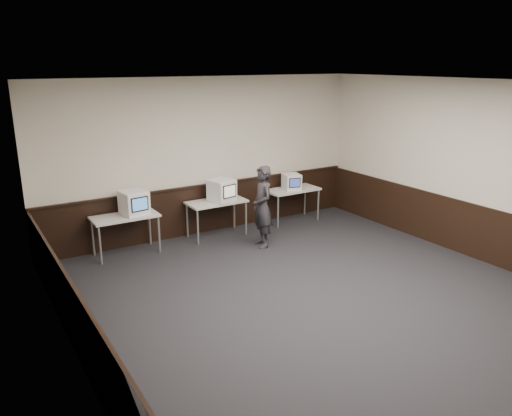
{
  "coord_description": "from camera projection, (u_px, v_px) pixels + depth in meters",
  "views": [
    {
      "loc": [
        -4.45,
        -5.12,
        3.49
      ],
      "look_at": [
        -0.29,
        1.6,
        1.15
      ],
      "focal_mm": 35.0,
      "sensor_mm": 36.0,
      "label": 1
    }
  ],
  "objects": [
    {
      "name": "wainscot_left",
      "position": [
        87.0,
        342.0,
        5.52
      ],
      "size": [
        0.04,
        7.98,
        1.0
      ],
      "primitive_type": "cube",
      "color": "black",
      "rests_on": "left_wall"
    },
    {
      "name": "left_wall",
      "position": [
        75.0,
        250.0,
        5.19
      ],
      "size": [
        0.0,
        8.0,
        8.0
      ],
      "primitive_type": "plane",
      "rotation": [
        1.57,
        0.0,
        1.57
      ],
      "color": "beige",
      "rests_on": "ground"
    },
    {
      "name": "desk_left",
      "position": [
        125.0,
        219.0,
        9.2
      ],
      "size": [
        1.2,
        0.6,
        0.75
      ],
      "color": "beige",
      "rests_on": "ground"
    },
    {
      "name": "ceiling",
      "position": [
        339.0,
        84.0,
        6.5
      ],
      "size": [
        8.0,
        8.0,
        0.0
      ],
      "primitive_type": "plane",
      "rotation": [
        3.14,
        0.0,
        0.0
      ],
      "color": "white",
      "rests_on": "back_wall"
    },
    {
      "name": "back_wall",
      "position": [
        207.0,
        157.0,
        10.22
      ],
      "size": [
        7.0,
        0.0,
        7.0
      ],
      "primitive_type": "plane",
      "rotation": [
        1.57,
        0.0,
        0.0
      ],
      "color": "beige",
      "rests_on": "ground"
    },
    {
      "name": "emac_center",
      "position": [
        222.0,
        190.0,
        10.08
      ],
      "size": [
        0.54,
        0.55,
        0.44
      ],
      "rotation": [
        0.0,
        0.0,
        0.23
      ],
      "color": "white",
      "rests_on": "desk_center"
    },
    {
      "name": "wainscot_rail",
      "position": [
        208.0,
        184.0,
        10.35
      ],
      "size": [
        6.98,
        0.06,
        0.04
      ],
      "primitive_type": "cube",
      "color": "black",
      "rests_on": "wainscot_back"
    },
    {
      "name": "wainscot_back",
      "position": [
        208.0,
        208.0,
        10.52
      ],
      "size": [
        6.98,
        0.04,
        1.0
      ],
      "primitive_type": "cube",
      "color": "black",
      "rests_on": "back_wall"
    },
    {
      "name": "emac_right",
      "position": [
        292.0,
        182.0,
        10.98
      ],
      "size": [
        0.43,
        0.44,
        0.35
      ],
      "rotation": [
        0.0,
        0.0,
        -0.23
      ],
      "color": "white",
      "rests_on": "desk_right"
    },
    {
      "name": "right_wall",
      "position": [
        488.0,
        173.0,
        8.72
      ],
      "size": [
        0.0,
        8.0,
        8.0
      ],
      "primitive_type": "plane",
      "rotation": [
        1.57,
        0.0,
        -1.57
      ],
      "color": "beige",
      "rests_on": "ground"
    },
    {
      "name": "desk_right",
      "position": [
        292.0,
        192.0,
        11.11
      ],
      "size": [
        1.2,
        0.6,
        0.75
      ],
      "color": "beige",
      "rests_on": "ground"
    },
    {
      "name": "desk_center",
      "position": [
        217.0,
        204.0,
        10.16
      ],
      "size": [
        1.2,
        0.6,
        0.75
      ],
      "color": "beige",
      "rests_on": "ground"
    },
    {
      "name": "wainscot_right",
      "position": [
        479.0,
        233.0,
        9.03
      ],
      "size": [
        0.04,
        7.98,
        1.0
      ],
      "primitive_type": "cube",
      "color": "black",
      "rests_on": "right_wall"
    },
    {
      "name": "person",
      "position": [
        262.0,
        207.0,
        9.57
      ],
      "size": [
        0.48,
        0.64,
        1.6
      ],
      "primitive_type": "imported",
      "rotation": [
        0.0,
        0.0,
        -1.75
      ],
      "color": "#27252A",
      "rests_on": "ground"
    },
    {
      "name": "emac_left",
      "position": [
        134.0,
        203.0,
        9.2
      ],
      "size": [
        0.5,
        0.53,
        0.45
      ],
      "rotation": [
        0.0,
        0.0,
        0.13
      ],
      "color": "white",
      "rests_on": "desk_left"
    },
    {
      "name": "floor",
      "position": [
        329.0,
        305.0,
        7.41
      ],
      "size": [
        8.0,
        8.0,
        0.0
      ],
      "primitive_type": "plane",
      "color": "black",
      "rests_on": "ground"
    }
  ]
}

